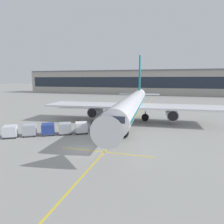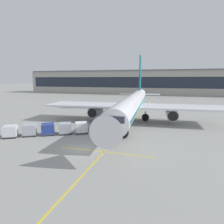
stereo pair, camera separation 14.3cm
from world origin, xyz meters
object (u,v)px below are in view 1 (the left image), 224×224
at_px(belt_loader, 100,125).
at_px(baggage_cart_third, 48,129).
at_px(baggage_cart_second, 65,128).
at_px(baggage_cart_lead, 81,127).
at_px(parked_airplane, 133,104).
at_px(baggage_cart_fourth, 30,130).
at_px(baggage_cart_fifth, 10,131).
at_px(safety_cone_engine_keepout, 101,123).
at_px(ground_crew_marshaller, 95,123).
at_px(ground_crew_by_carts, 96,124).
at_px(safety_cone_wingtip, 96,121).
at_px(ground_crew_by_loader, 97,128).

bearing_deg(belt_loader, baggage_cart_third, -140.75).
bearing_deg(baggage_cart_second, baggage_cart_lead, 27.00).
bearing_deg(baggage_cart_lead, parked_airplane, 60.64).
bearing_deg(baggage_cart_fourth, baggage_cart_third, 27.79).
height_order(baggage_cart_second, baggage_cart_fifth, same).
xyz_separation_m(baggage_cart_second, baggage_cart_fourth, (-4.80, -2.49, 0.00)).
xyz_separation_m(parked_airplane, safety_cone_engine_keepout, (-5.43, -4.63, -3.37)).
distance_m(baggage_cart_fourth, baggage_cart_fifth, 2.74).
bearing_deg(ground_crew_marshaller, baggage_cart_lead, -107.85).
height_order(baggage_cart_fourth, ground_crew_by_carts, baggage_cart_fourth).
bearing_deg(baggage_cart_lead, safety_cone_engine_keepout, 81.95).
distance_m(belt_loader, baggage_cart_fourth, 11.39).
height_order(baggage_cart_fifth, safety_cone_wingtip, baggage_cart_fifth).
distance_m(baggage_cart_second, ground_crew_by_loader, 5.22).
height_order(ground_crew_by_loader, ground_crew_marshaller, same).
bearing_deg(baggage_cart_third, parked_airplane, 51.15).
relative_size(baggage_cart_second, safety_cone_engine_keepout, 3.55).
height_order(baggage_cart_third, baggage_cart_fourth, same).
distance_m(baggage_cart_third, ground_crew_by_carts, 8.06).
height_order(baggage_cart_third, safety_cone_wingtip, baggage_cart_third).
bearing_deg(safety_cone_engine_keepout, safety_cone_wingtip, 136.52).
bearing_deg(baggage_cart_fourth, baggage_cart_fifth, -145.66).
xyz_separation_m(parked_airplane, baggage_cart_fourth, (-13.49, -15.01, -2.75)).
xyz_separation_m(baggage_cart_fifth, safety_cone_wingtip, (8.81, 13.36, -0.70)).
distance_m(baggage_cart_fifth, safety_cone_wingtip, 16.02).
relative_size(parked_airplane, belt_loader, 9.23).
bearing_deg(ground_crew_by_carts, baggage_cart_second, -135.22).
height_order(ground_crew_marshaller, safety_cone_wingtip, ground_crew_marshaller).
bearing_deg(baggage_cart_third, ground_crew_by_loader, 20.80).
relative_size(parked_airplane, baggage_cart_third, 16.64).
relative_size(baggage_cart_fifth, ground_crew_marshaller, 1.58).
distance_m(belt_loader, baggage_cart_second, 6.12).
relative_size(baggage_cart_fourth, ground_crew_by_loader, 1.58).
bearing_deg(ground_crew_by_carts, baggage_cart_fourth, -143.83).
xyz_separation_m(belt_loader, baggage_cart_lead, (-2.05, -3.11, 0.09)).
xyz_separation_m(safety_cone_engine_keepout, safety_cone_wingtip, (-1.51, 1.43, -0.07)).
distance_m(belt_loader, ground_crew_marshaller, 1.01).
bearing_deg(safety_cone_engine_keepout, ground_crew_by_carts, -81.04).
xyz_separation_m(belt_loader, ground_crew_by_loader, (0.61, -2.71, 0.09)).
xyz_separation_m(baggage_cart_third, safety_cone_wingtip, (4.12, 10.53, -0.70)).
relative_size(ground_crew_by_carts, safety_cone_wingtip, 2.78).
xyz_separation_m(baggage_cart_lead, baggage_cart_fourth, (-7.11, -3.67, 0.00)).
bearing_deg(belt_loader, baggage_cart_fourth, -143.50).
xyz_separation_m(parked_airplane, safety_cone_wingtip, (-6.94, -3.20, -3.44)).
bearing_deg(baggage_cart_fourth, baggage_cart_second, 27.43).
bearing_deg(baggage_cart_fifth, safety_cone_wingtip, 56.60).
distance_m(baggage_cart_fourth, safety_cone_engine_keepout, 13.15).
distance_m(baggage_cart_third, baggage_cart_fourth, 2.75).
bearing_deg(baggage_cart_second, belt_loader, 44.51).
bearing_deg(ground_crew_by_loader, ground_crew_marshaller, 118.40).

